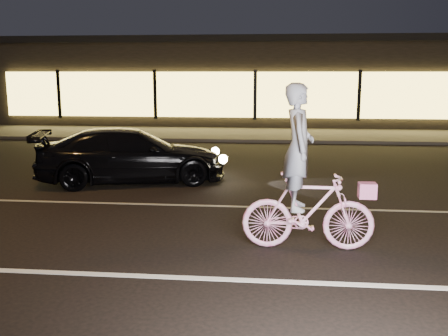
# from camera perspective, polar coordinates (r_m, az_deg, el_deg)

# --- Properties ---
(ground) EXTENTS (90.00, 90.00, 0.00)m
(ground) POSITION_cam_1_polar(r_m,az_deg,el_deg) (7.90, -0.63, -8.24)
(ground) COLOR black
(ground) RESTS_ON ground
(lane_stripe_near) EXTENTS (60.00, 0.12, 0.01)m
(lane_stripe_near) POSITION_cam_1_polar(r_m,az_deg,el_deg) (6.51, -2.11, -12.52)
(lane_stripe_near) COLOR silver
(lane_stripe_near) RESTS_ON ground
(lane_stripe_far) EXTENTS (60.00, 0.10, 0.01)m
(lane_stripe_far) POSITION_cam_1_polar(r_m,az_deg,el_deg) (9.80, 0.65, -4.40)
(lane_stripe_far) COLOR gray
(lane_stripe_far) RESTS_ON ground
(sidewalk) EXTENTS (30.00, 4.00, 0.12)m
(sidewalk) POSITION_cam_1_polar(r_m,az_deg,el_deg) (20.59, 3.34, 3.83)
(sidewalk) COLOR #383533
(sidewalk) RESTS_ON ground
(storefront) EXTENTS (25.40, 8.42, 4.20)m
(storefront) POSITION_cam_1_polar(r_m,az_deg,el_deg) (26.40, 3.93, 9.92)
(storefront) COLOR black
(storefront) RESTS_ON ground
(cyclist) EXTENTS (1.94, 0.67, 2.45)m
(cyclist) POSITION_cam_1_polar(r_m,az_deg,el_deg) (7.38, 9.30, -2.72)
(cyclist) COLOR #FA43A4
(cyclist) RESTS_ON ground
(sedan) EXTENTS (4.74, 2.92, 1.28)m
(sedan) POSITION_cam_1_polar(r_m,az_deg,el_deg) (12.07, -10.49, 1.43)
(sedan) COLOR black
(sedan) RESTS_ON ground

